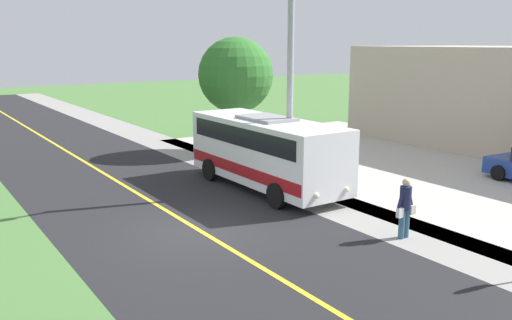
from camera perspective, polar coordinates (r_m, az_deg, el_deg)
name	(u,v)px	position (r m, az deg, el deg)	size (l,w,h in m)	color
ground_plane	(199,230)	(16.75, -6.03, -7.39)	(120.00, 120.00, 0.00)	#477238
road_surface	(199,230)	(16.75, -6.03, -7.37)	(8.00, 100.00, 0.01)	black
sidewalk	(328,203)	(19.58, 7.56, -4.48)	(2.40, 100.00, 0.01)	gray
road_centre_line	(199,230)	(16.74, -6.04, -7.36)	(0.16, 100.00, 0.00)	gold
shuttle_bus_front	(266,149)	(20.97, 1.11, 1.15)	(2.68, 7.69, 2.84)	white
pedestrian_with_bags	(405,206)	(16.33, 15.44, -4.69)	(0.72, 0.34, 1.80)	#335972
street_light_pole	(287,80)	(20.16, 3.33, 8.40)	(1.97, 0.24, 7.70)	#9E9EA3
tree_curbside	(236,75)	(27.93, -2.14, 8.91)	(3.84, 3.84, 5.90)	#4C3826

